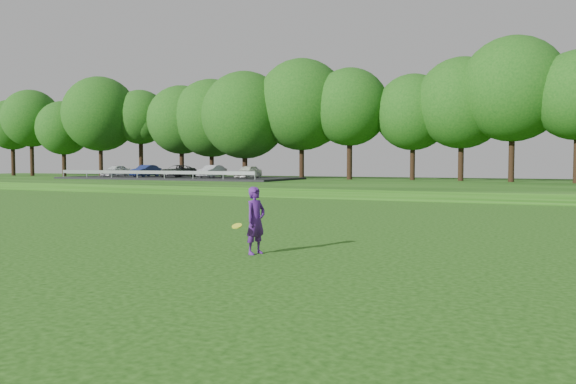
% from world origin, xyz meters
% --- Properties ---
extents(ground, '(140.00, 140.00, 0.00)m').
position_xyz_m(ground, '(0.00, 0.00, 0.00)').
color(ground, '#153D0B').
rests_on(ground, ground).
extents(berm, '(130.00, 30.00, 0.60)m').
position_xyz_m(berm, '(0.00, 34.00, 0.30)').
color(berm, '#153D0B').
rests_on(berm, ground).
extents(walking_path, '(130.00, 1.60, 0.04)m').
position_xyz_m(walking_path, '(0.00, 20.00, 0.02)').
color(walking_path, gray).
rests_on(walking_path, ground).
extents(treeline, '(104.00, 7.00, 15.00)m').
position_xyz_m(treeline, '(0.00, 38.00, 8.10)').
color(treeline, '#154810').
rests_on(treeline, berm).
extents(parking_lot, '(24.00, 9.00, 1.38)m').
position_xyz_m(parking_lot, '(-24.00, 32.80, 1.02)').
color(parking_lot, black).
rests_on(parking_lot, berm).
extents(woman, '(0.61, 0.96, 1.64)m').
position_xyz_m(woman, '(3.15, -1.07, 0.82)').
color(woman, '#4E1B7A').
rests_on(woman, ground).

